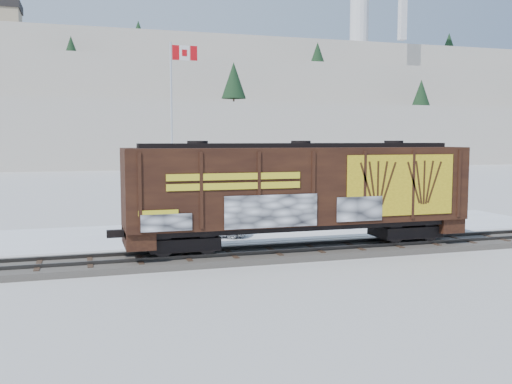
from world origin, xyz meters
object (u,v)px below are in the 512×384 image
object	(u,v)px
hopper_railcar	(301,189)
flagpole	(174,152)
car_dark	(299,215)
car_white	(299,217)
car_silver	(211,224)

from	to	relation	value
hopper_railcar	flagpole	world-z (taller)	flagpole
car_dark	car_white	bearing A→B (deg)	177.32
flagpole	car_dark	distance (m)	10.42
car_silver	car_dark	world-z (taller)	car_silver
flagpole	car_dark	bearing A→B (deg)	-46.91
hopper_railcar	car_white	bearing A→B (deg)	68.94
car_white	hopper_railcar	bearing A→B (deg)	162.38
car_dark	car_silver	bearing A→B (deg)	130.04
car_white	car_dark	distance (m)	1.39
car_silver	car_white	xyz separation A→B (m)	(5.61, 1.11, 0.03)
hopper_railcar	car_white	xyz separation A→B (m)	(2.67, 6.92, -2.29)
hopper_railcar	car_silver	distance (m)	6.92
hopper_railcar	car_silver	bearing A→B (deg)	116.85
hopper_railcar	car_white	distance (m)	7.76
flagpole	car_white	world-z (taller)	flagpole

